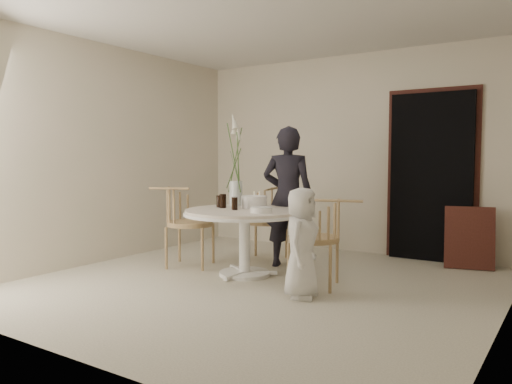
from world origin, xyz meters
The scene contains 18 objects.
ground centered at (0.00, 0.00, 0.00)m, with size 4.50×4.50×0.00m, color beige.
room_shell centered at (0.00, 0.00, 1.62)m, with size 4.50×4.50×4.50m.
doorway centered at (1.15, 2.19, 1.05)m, with size 1.00×0.10×2.10m, color black.
door_trim centered at (1.15, 2.23, 1.11)m, with size 1.12×0.03×2.22m, color #50211B.
table centered at (-0.35, 0.25, 0.62)m, with size 1.33×1.33×0.73m.
picture_frame centered at (1.66, 1.95, 0.36)m, with size 0.55×0.04×0.73m, color #50211B.
chair_far centered at (-0.61, 1.19, 0.59)m, with size 0.59×0.62×0.91m.
chair_right centered at (0.62, 0.28, 0.58)m, with size 0.61×0.58×0.89m.
chair_left centered at (-1.28, 0.23, 0.62)m, with size 0.68×0.66×0.95m.
girl centered at (-0.17, 0.90, 0.83)m, with size 0.61×0.40×1.66m, color black.
boy centered at (0.58, -0.18, 0.51)m, with size 0.50×0.33×1.02m, color silver.
birthday_cake centered at (-0.35, 0.44, 0.80)m, with size 0.29×0.29×0.19m.
cola_tumbler_a centered at (-0.47, 0.23, 0.80)m, with size 0.06×0.06×0.13m, color black.
cola_tumbler_b centered at (-0.42, 0.16, 0.80)m, with size 0.06×0.06×0.14m, color black.
cola_tumbler_c centered at (-0.74, 0.30, 0.80)m, with size 0.06×0.06×0.14m, color black.
cola_tumbler_d centered at (-0.64, 0.25, 0.81)m, with size 0.07×0.07×0.16m, color black.
plate_stack centered at (-0.03, 0.09, 0.76)m, with size 0.23×0.23×0.06m, color white.
flower_vase centered at (-0.72, 0.60, 1.11)m, with size 0.16×0.16×1.09m.
Camera 1 is at (2.73, -4.22, 1.30)m, focal length 35.00 mm.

